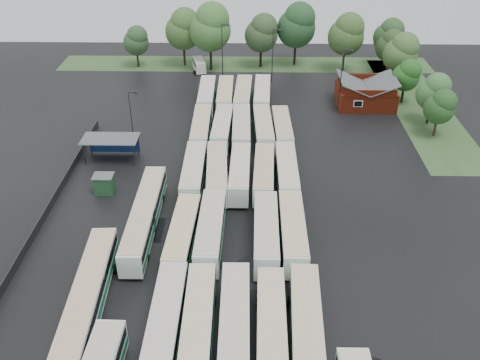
{
  "coord_description": "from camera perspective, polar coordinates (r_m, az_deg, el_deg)",
  "views": [
    {
      "loc": [
        3.2,
        -47.74,
        38.83
      ],
      "look_at": [
        2.0,
        12.0,
        2.5
      ],
      "focal_mm": 40.0,
      "sensor_mm": 36.0,
      "label": 1
    }
  ],
  "objects": [
    {
      "name": "ground",
      "position": [
        61.63,
        -2.1,
        -7.79
      ],
      "size": [
        160.0,
        160.0,
        0.0
      ],
      "primitive_type": "plane",
      "color": "black",
      "rests_on": "ground"
    },
    {
      "name": "brick_building",
      "position": [
        99.96,
        13.23,
        8.75
      ],
      "size": [
        10.07,
        8.6,
        5.39
      ],
      "color": "maroon",
      "rests_on": "ground"
    },
    {
      "name": "wash_shed",
      "position": [
        81.05,
        -13.59,
        4.12
      ],
      "size": [
        8.2,
        4.2,
        3.58
      ],
      "color": "#2D2D30",
      "rests_on": "ground"
    },
    {
      "name": "utility_hut",
      "position": [
        73.65,
        -14.29,
        -0.39
      ],
      "size": [
        2.7,
        2.2,
        2.62
      ],
      "color": "#1B4622",
      "rests_on": "ground"
    },
    {
      "name": "grass_strip_north",
      "position": [
        119.06,
        0.52,
        12.27
      ],
      "size": [
        80.0,
        10.0,
        0.01
      ],
      "primitive_type": "cube",
      "color": "#355529",
      "rests_on": "ground"
    },
    {
      "name": "grass_strip_east",
      "position": [
        103.22,
        18.58,
        7.53
      ],
      "size": [
        10.0,
        50.0,
        0.01
      ],
      "primitive_type": "cube",
      "color": "#355529",
      "rests_on": "ground"
    },
    {
      "name": "west_fence",
      "position": [
        72.21,
        -19.67,
        -2.74
      ],
      "size": [
        0.1,
        50.0,
        1.2
      ],
      "primitive_type": "cube",
      "color": "#2D2D30",
      "rests_on": "ground"
    },
    {
      "name": "bus_r1c0",
      "position": [
        51.73,
        -7.86,
        -14.51
      ],
      "size": [
        2.81,
        13.0,
        3.62
      ],
      "rotation": [
        0.0,
        0.0,
        0.0
      ],
      "color": "white",
      "rests_on": "ground"
    },
    {
      "name": "bus_r1c1",
      "position": [
        51.45,
        -4.43,
        -14.64
      ],
      "size": [
        2.89,
        12.71,
        3.53
      ],
      "rotation": [
        0.0,
        0.0,
        0.02
      ],
      "color": "white",
      "rests_on": "ground"
    },
    {
      "name": "bus_r1c2",
      "position": [
        51.24,
        -0.56,
        -14.71
      ],
      "size": [
        2.85,
        12.91,
        3.59
      ],
      "rotation": [
        0.0,
        0.0,
        0.01
      ],
      "color": "white",
      "rests_on": "ground"
    },
    {
      "name": "bus_r1c3",
      "position": [
        51.03,
        3.35,
        -15.1
      ],
      "size": [
        2.86,
        12.61,
        3.5
      ],
      "rotation": [
        0.0,
        0.0,
        -0.01
      ],
      "color": "white",
      "rests_on": "ground"
    },
    {
      "name": "bus_r1c4",
      "position": [
        51.32,
        7.04,
        -14.87
      ],
      "size": [
        3.37,
        13.24,
        3.65
      ],
      "rotation": [
        0.0,
        0.0,
        -0.05
      ],
      "color": "white",
      "rests_on": "ground"
    },
    {
      "name": "bus_r2c0",
      "position": [
        61.5,
        -6.13,
        -5.78
      ],
      "size": [
        3.15,
        12.73,
        3.52
      ],
      "rotation": [
        0.0,
        0.0,
        -0.04
      ],
      "color": "white",
      "rests_on": "ground"
    },
    {
      "name": "bus_r2c1",
      "position": [
        61.66,
        -3.15,
        -5.43
      ],
      "size": [
        3.01,
        13.15,
        3.65
      ],
      "rotation": [
        0.0,
        0.0,
        -0.02
      ],
      "color": "white",
      "rests_on": "ground"
    },
    {
      "name": "bus_r2c3",
      "position": [
        61.36,
        2.79,
        -5.64
      ],
      "size": [
        2.91,
        13.08,
        3.63
      ],
      "rotation": [
        0.0,
        0.0,
        -0.01
      ],
      "color": "white",
      "rests_on": "ground"
    },
    {
      "name": "bus_r2c4",
      "position": [
        61.71,
        5.63,
        -5.52
      ],
      "size": [
        2.83,
        13.1,
        3.64
      ],
      "rotation": [
        0.0,
        0.0,
        -0.0
      ],
      "color": "white",
      "rests_on": "ground"
    },
    {
      "name": "bus_r3c0",
      "position": [
        72.88,
        -4.95,
        0.81
      ],
      "size": [
        2.92,
        13.05,
        3.62
      ],
      "rotation": [
        0.0,
        0.0,
        0.01
      ],
      "color": "white",
      "rests_on": "ground"
    },
    {
      "name": "bus_r3c1",
      "position": [
        72.64,
        -2.46,
        0.79
      ],
      "size": [
        3.39,
        13.08,
        3.61
      ],
      "rotation": [
        0.0,
        0.0,
        0.05
      ],
      "color": "white",
      "rests_on": "ground"
    },
    {
      "name": "bus_r3c2",
      "position": [
        72.57,
        -0.01,
        0.73
      ],
      "size": [
        2.88,
        12.62,
        3.5
      ],
      "rotation": [
        0.0,
        0.0,
        -0.02
      ],
      "color": "white",
      "rests_on": "ground"
    },
    {
      "name": "bus_r3c3",
      "position": [
        72.58,
        2.55,
        0.69
      ],
      "size": [
        3.11,
        12.57,
        3.48
      ],
      "rotation": [
        0.0,
        0.0,
        -0.04
      ],
      "color": "white",
      "rests_on": "ground"
    },
    {
      "name": "bus_r3c4",
      "position": [
        72.92,
        5.01,
        0.8
      ],
      "size": [
        2.74,
        12.83,
        3.57
      ],
      "rotation": [
        0.0,
        0.0,
        -0.0
      ],
      "color": "white",
      "rests_on": "ground"
    },
    {
      "name": "bus_r4c0",
      "position": [
        84.93,
        -4.16,
        5.47
      ],
      "size": [
        2.91,
        12.76,
        3.54
      ],
      "rotation": [
        0.0,
        0.0,
        0.02
      ],
      "color": "white",
      "rests_on": "ground"
    },
    {
      "name": "bus_r4c1",
      "position": [
        84.89,
        -1.91,
        5.53
      ],
      "size": [
        3.11,
        12.86,
        3.56
      ],
      "rotation": [
        0.0,
        0.0,
        -0.03
      ],
      "color": "white",
      "rests_on": "ground"
    },
    {
      "name": "bus_r4c2",
      "position": [
        84.61,
        0.15,
        5.49
      ],
      "size": [
        2.92,
        13.02,
        3.61
      ],
      "rotation": [
        0.0,
        0.0,
        0.01
      ],
      "color": "white",
      "rests_on": "ground"
    },
    {
      "name": "bus_r4c3",
      "position": [
        84.74,
        2.49,
        5.48
      ],
      "size": [
        3.24,
        12.91,
        3.57
      ],
      "rotation": [
        0.0,
        0.0,
        0.04
      ],
      "color": "white",
      "rests_on": "ground"
    },
    {
      "name": "bus_r4c4",
      "position": [
        84.82,
        4.52,
        5.38
      ],
      "size": [
        2.98,
        12.47,
        3.45
      ],
      "rotation": [
        0.0,
        0.0,
        0.03
      ],
      "color": "white",
      "rests_on": "ground"
    },
    {
      "name": "bus_r5c0",
      "position": [
        97.26,
        -3.56,
        8.96
      ],
      "size": [
        2.93,
        12.88,
        3.57
      ],
      "rotation": [
        0.0,
        0.0,
        0.02
      ],
      "color": "white",
      "rests_on": "ground"
    },
    {
      "name": "bus_r5c1",
      "position": [
        97.29,
        -1.59,
        9.01
      ],
      "size": [
        2.75,
        12.69,
        3.53
      ],
      "rotation": [
        0.0,
        0.0,
        0.0
      ],
      "color": "white",
      "rests_on": "ground"
    },
    {
      "name": "bus_r5c2",
      "position": [
        97.03,
        0.33,
        9.0
      ],
      "size": [
        3.27,
        13.19,
        3.65
      ],
      "rotation": [
        0.0,
        0.0,
        -0.04
      ],
      "color": "white",
      "rests_on": "ground"
    },
    {
      "name": "bus_r5c3",
      "position": [
        97.3,
        2.37,
        9.03
      ],
      "size": [
        3.26,
        13.18,
        3.64
      ],
      "rotation": [
        0.0,
        0.0,
        -0.04
      ],
      "color": "white",
      "rests_on": "ground"
    },
    {
      "name": "artic_bus_west_b",
      "position": [
        65.01,
        -10.14,
        -3.84
      ],
      "size": [
        2.75,
        18.93,
        3.51
      ],
      "rotation": [
        0.0,
        0.0,
        0.0
      ],
      "color": "white",
      "rests_on": "ground"
    },
    {
      "name": "artic_bus_west_c",
      "position": [
        55.21,
        -15.95,
        -12.11
      ],
      "size": [
        3.67,
        19.32,
        3.56
      ],
      "rotation": [
        0.0,
        0.0,
        0.05
      ],
      "color": "white",
      "rests_on": "ground"
    },
    {
      "name": "minibus",
      "position": [
        114.91,
        -4.39,
        12.16
      ],
      "size": [
        3.31,
        5.83,
        2.4
      ],
      "rotation": [
        0.0,
        0.0,
        0.25
      ],
      "color": "white",
      "rests_on": "ground"
    },
    {
      "name": "tree_north_0",
      "position": [
        117.77,
        -10.99,
        14.42
      ],
      "size": [
        5.37,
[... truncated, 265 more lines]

